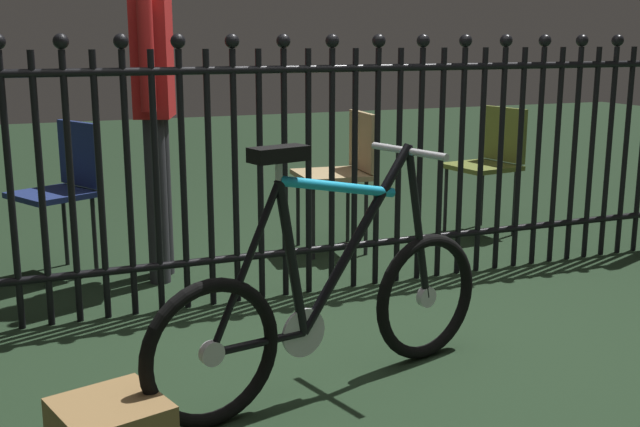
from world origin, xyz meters
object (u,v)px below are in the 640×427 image
Objects in this scene: chair_tan at (344,165)px; chair_olive at (491,157)px; person_visitor at (154,82)px; chair_navy at (64,182)px; bicycle at (329,307)px.

chair_tan is 1.08m from chair_olive.
person_visitor is (-2.23, -0.21, 0.54)m from chair_olive.
person_visitor reaches higher than chair_navy.
bicycle is 1.80m from person_visitor.
bicycle is at bearing -115.28° from chair_tan.
bicycle reaches higher than chair_olive.
chair_tan reaches higher than chair_olive.
chair_navy is at bearing 111.92° from bicycle.
chair_tan is at bearing -177.55° from chair_olive.
chair_navy is 2.69m from chair_olive.
chair_olive is (1.08, 0.05, -0.02)m from chair_tan.
bicycle is at bearing -79.28° from person_visitor.
chair_navy is 0.76m from person_visitor.
chair_navy reaches higher than chair_olive.
bicycle is 1.73× the size of chair_tan.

